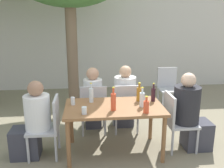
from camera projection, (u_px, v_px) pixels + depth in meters
ground_plane at (114, 151)px, 3.80m from camera, size 30.00×30.00×0.00m
cafe_building_wall at (100, 39)px, 6.91m from camera, size 10.00×0.08×2.80m
dining_table_front at (114, 111)px, 3.63m from camera, size 1.42×0.83×0.74m
patio_chair_0 at (49, 124)px, 3.58m from camera, size 0.44×0.44×0.89m
patio_chair_1 at (176, 119)px, 3.76m from camera, size 0.44×0.44×0.89m
patio_chair_2 at (93, 107)px, 4.27m from camera, size 0.44×0.44×0.89m
patio_chair_3 at (126, 106)px, 4.32m from camera, size 0.44×0.44×0.89m
patio_chair_4 at (168, 85)px, 5.60m from camera, size 0.44×0.44×0.89m
person_seated_0 at (32, 124)px, 3.55m from camera, size 0.58×0.36×1.14m
person_seated_1 at (191, 115)px, 3.77m from camera, size 0.60×0.39×1.20m
person_seated_2 at (93, 101)px, 4.49m from camera, size 0.32×0.56×1.15m
person_seated_3 at (124, 100)px, 4.53m from camera, size 0.38×0.59×1.17m
water_bottle_0 at (142, 99)px, 3.56m from camera, size 0.07×0.07×0.29m
water_bottle_1 at (91, 95)px, 3.75m from camera, size 0.07×0.07×0.30m
soda_bottle_2 at (113, 101)px, 3.42m from camera, size 0.07×0.07×0.33m
wine_bottle_3 at (153, 94)px, 3.79m from camera, size 0.06×0.06×0.28m
amber_bottle_4 at (139, 94)px, 3.81m from camera, size 0.08×0.08×0.29m
soda_bottle_5 at (146, 106)px, 3.33m from camera, size 0.08×0.08×0.24m
drinking_glass_0 at (84, 110)px, 3.30m from camera, size 0.07×0.07×0.10m
drinking_glass_1 at (73, 101)px, 3.65m from camera, size 0.06×0.06×0.11m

